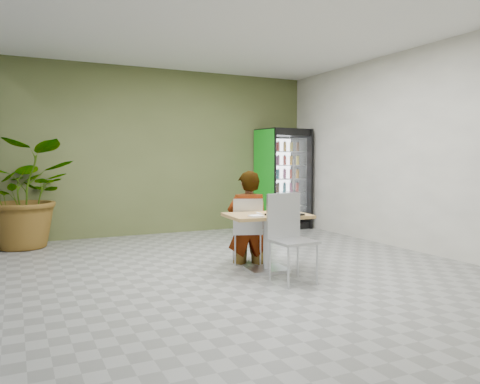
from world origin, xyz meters
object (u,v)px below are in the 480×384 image
at_px(potted_plant, 27,194).
at_px(soda_cup, 279,207).
at_px(chair_near, 288,230).
at_px(seated_woman, 248,228).
at_px(dining_table, 267,230).
at_px(chair_far, 247,226).
at_px(beverage_fridge, 283,179).
at_px(cafeteria_tray, 285,214).

bearing_deg(potted_plant, soda_cup, -45.98).
bearing_deg(chair_near, seated_woman, 88.43).
height_order(dining_table, chair_near, chair_near).
xyz_separation_m(chair_far, beverage_fridge, (2.22, 2.72, 0.51)).
bearing_deg(chair_far, seated_woman, -109.68).
bearing_deg(seated_woman, beverage_fridge, -108.41).
xyz_separation_m(dining_table, chair_far, (-0.04, 0.50, 0.00)).
height_order(dining_table, beverage_fridge, beverage_fridge).
distance_m(seated_woman, beverage_fridge, 3.50).
distance_m(chair_near, potted_plant, 4.60).
bearing_deg(chair_far, soda_cup, 141.35).
distance_m(chair_far, cafeteria_tray, 0.78).
bearing_deg(soda_cup, potted_plant, 134.02).
xyz_separation_m(chair_far, chair_near, (0.03, -1.03, 0.07)).
relative_size(dining_table, soda_cup, 7.20).
xyz_separation_m(dining_table, seated_woman, (-0.00, 0.54, -0.04)).
bearing_deg(dining_table, soda_cup, 18.06).
distance_m(chair_far, beverage_fridge, 3.54).
distance_m(chair_far, potted_plant, 3.81).
relative_size(chair_near, potted_plant, 0.59).
xyz_separation_m(seated_woman, beverage_fridge, (2.18, 2.68, 0.54)).
relative_size(soda_cup, beverage_fridge, 0.07).
height_order(dining_table, cafeteria_tray, cafeteria_tray).
bearing_deg(beverage_fridge, potted_plant, 174.80).
relative_size(chair_near, cafeteria_tray, 2.53).
bearing_deg(seated_woman, soda_cup, 135.85).
relative_size(chair_far, potted_plant, 0.51).
xyz_separation_m(soda_cup, cafeteria_tray, (-0.10, -0.30, -0.06)).
bearing_deg(seated_woman, chair_near, 110.50).
relative_size(cafeteria_tray, beverage_fridge, 0.20).
bearing_deg(chair_far, potted_plant, -23.42).
bearing_deg(seated_woman, potted_plant, -22.63).
distance_m(dining_table, chair_far, 0.50).
bearing_deg(chair_near, potted_plant, 125.48).
bearing_deg(cafeteria_tray, soda_cup, 72.54).
height_order(chair_far, chair_near, chair_near).
relative_size(chair_far, beverage_fridge, 0.44).
bearing_deg(chair_far, cafeteria_tray, 123.03).
height_order(soda_cup, cafeteria_tray, soda_cup).
relative_size(cafeteria_tray, potted_plant, 0.23).
bearing_deg(potted_plant, chair_near, -53.25).
relative_size(chair_far, soda_cup, 6.01).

